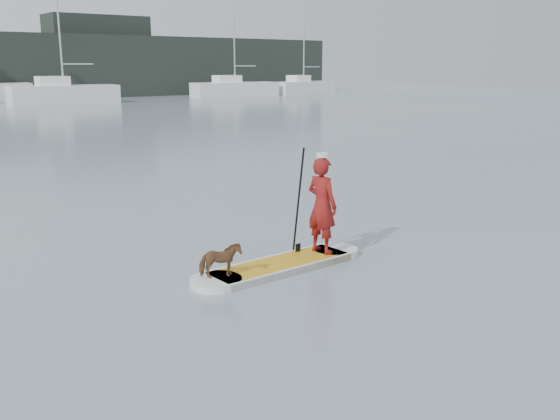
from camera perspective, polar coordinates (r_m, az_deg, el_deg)
ground at (r=12.41m, az=1.41°, el=-2.14°), size 140.00×140.00×0.00m
paddleboard at (r=10.26m, az=0.00°, el=-5.12°), size 3.30×0.85×0.12m
paddler at (r=10.60m, az=3.86°, el=0.43°), size 0.46×0.64×1.65m
white_cap at (r=10.44m, az=3.94°, el=5.04°), size 0.22×0.22×0.07m
dog at (r=9.50m, az=-5.49°, el=-4.62°), size 0.68×0.45×0.53m
paddle at (r=10.64m, az=1.68°, el=-0.32°), size 0.10×0.30×2.00m
sailboat_e at (r=55.41m, az=-19.21°, el=10.07°), size 8.80×3.38×12.51m
sailboat_f at (r=64.46m, az=-4.20°, el=11.11°), size 9.13×3.56×13.32m
shore_building_east at (r=68.24m, az=-16.23°, el=13.35°), size 10.00×4.00×8.00m
sailboat_g at (r=69.10m, az=2.12°, el=11.20°), size 7.40×2.81×11.32m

